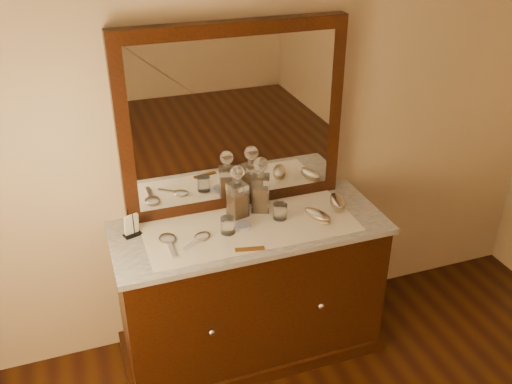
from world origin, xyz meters
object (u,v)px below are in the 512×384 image
pin_dish (243,225)px  hand_mirror_inner (200,238)px  brush_far (337,202)px  decanter_right (261,190)px  dresser_cabinet (250,292)px  hand_mirror_outer (168,240)px  brush_near (317,216)px  mirror_frame (234,119)px  comb (250,249)px  decanter_left (238,197)px  napkin_rack (132,226)px

pin_dish → hand_mirror_inner: size_ratio=0.48×
hand_mirror_inner → brush_far: bearing=4.9°
pin_dish → decanter_right: size_ratio=0.28×
dresser_cabinet → hand_mirror_outer: hand_mirror_outer is taller
decanter_right → brush_near: decanter_right is taller
mirror_frame → comb: 0.68m
mirror_frame → hand_mirror_outer: (-0.44, -0.26, -0.49)m
hand_mirror_outer → pin_dish: bearing=1.8°
dresser_cabinet → mirror_frame: 0.97m
brush_near → brush_far: same height
dresser_cabinet → brush_near: bearing=-11.1°
dresser_cabinet → decanter_right: (0.11, 0.13, 0.56)m
decanter_left → hand_mirror_inner: size_ratio=1.63×
napkin_rack → dresser_cabinet: bearing=-10.7°
napkin_rack → brush_far: napkin_rack is taller
napkin_rack → hand_mirror_outer: bearing=-40.0°
brush_near → hand_mirror_outer: bearing=176.3°
pin_dish → hand_mirror_outer: (-0.40, -0.01, 0.00)m
decanter_left → comb: bearing=-97.8°
brush_near → dresser_cabinet: bearing=168.9°
brush_near → brush_far: (0.17, 0.09, 0.00)m
comb → brush_far: bearing=34.4°
decanter_left → brush_far: size_ratio=1.62×
brush_far → hand_mirror_outer: 0.96m
comb → brush_far: (0.59, 0.24, 0.02)m
comb → dresser_cabinet: bearing=83.6°
hand_mirror_inner → napkin_rack: bearing=153.5°
mirror_frame → decanter_right: mirror_frame is taller
pin_dish → decanter_left: bearing=85.0°
brush_far → pin_dish: bearing=-176.9°
napkin_rack → decanter_right: decanter_right is taller
decanter_right → napkin_rack: bearing=-178.6°
dresser_cabinet → decanter_left: (-0.03, 0.11, 0.56)m
napkin_rack → decanter_right: (0.70, 0.02, 0.07)m
decanter_left → brush_near: size_ratio=1.61×
pin_dish → comb: (-0.03, -0.21, -0.00)m
mirror_frame → decanter_right: bearing=-47.1°
brush_far → mirror_frame: bearing=156.9°
brush_near → hand_mirror_outer: size_ratio=0.83×
dresser_cabinet → brush_far: bearing=2.6°
mirror_frame → brush_far: size_ratio=6.56×
dresser_cabinet → brush_near: 0.59m
decanter_left → dresser_cabinet: bearing=-75.4°
dresser_cabinet → hand_mirror_outer: 0.63m
mirror_frame → brush_near: bearing=-41.6°
napkin_rack → brush_near: size_ratio=0.74×
decanter_left → hand_mirror_outer: 0.44m
napkin_rack → brush_near: napkin_rack is taller
pin_dish → comb: 0.21m
comb → mirror_frame: bearing=93.2°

